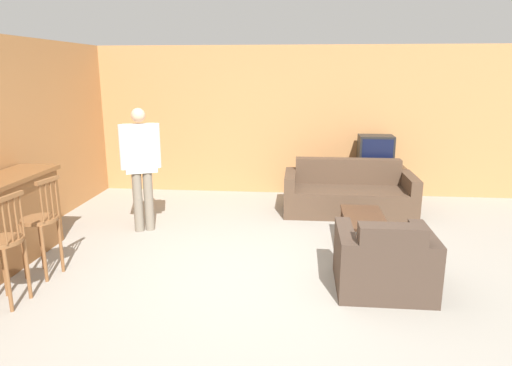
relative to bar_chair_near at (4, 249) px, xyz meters
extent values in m
plane|color=gray|center=(2.30, 0.73, -0.56)|extent=(24.00, 24.00, 0.00)
cube|color=#B27A47|center=(2.30, 4.39, 0.74)|extent=(9.40, 0.08, 2.60)
cube|color=#B27A47|center=(-0.92, 2.06, 0.74)|extent=(0.08, 8.66, 2.60)
cylinder|color=brown|center=(-0.02, 0.00, 0.08)|extent=(0.41, 0.41, 0.04)
cylinder|color=brown|center=(-0.13, 0.14, -0.25)|extent=(0.04, 0.04, 0.61)
cylinder|color=brown|center=(0.13, 0.12, -0.25)|extent=(0.04, 0.04, 0.61)
cylinder|color=brown|center=(0.10, -0.14, -0.25)|extent=(0.04, 0.04, 0.61)
cylinder|color=brown|center=(0.15, 0.10, 0.29)|extent=(0.02, 0.02, 0.39)
cylinder|color=brown|center=(0.15, 0.02, 0.29)|extent=(0.02, 0.02, 0.39)
cylinder|color=brown|center=(0.14, -0.05, 0.29)|extent=(0.02, 0.02, 0.39)
cylinder|color=brown|center=(0.13, -0.13, 0.29)|extent=(0.02, 0.02, 0.39)
cube|color=brown|center=(0.14, -0.01, 0.51)|extent=(0.07, 0.32, 0.04)
cylinder|color=brown|center=(-0.02, 0.63, 0.08)|extent=(0.44, 0.44, 0.04)
cylinder|color=brown|center=(-0.12, 0.79, -0.25)|extent=(0.04, 0.04, 0.61)
cylinder|color=brown|center=(-0.17, 0.53, -0.25)|extent=(0.04, 0.04, 0.61)
cylinder|color=brown|center=(0.14, 0.74, -0.25)|extent=(0.04, 0.04, 0.61)
cylinder|color=brown|center=(0.09, 0.48, -0.25)|extent=(0.04, 0.04, 0.61)
cylinder|color=brown|center=(0.16, 0.71, 0.29)|extent=(0.02, 0.02, 0.39)
cylinder|color=brown|center=(0.15, 0.64, 0.29)|extent=(0.02, 0.02, 0.39)
cylinder|color=brown|center=(0.13, 0.57, 0.29)|extent=(0.02, 0.02, 0.39)
cylinder|color=brown|center=(0.12, 0.49, 0.29)|extent=(0.02, 0.02, 0.39)
cube|color=brown|center=(0.14, 0.60, 0.51)|extent=(0.10, 0.32, 0.04)
cube|color=#4C3828|center=(3.50, 3.21, -0.36)|extent=(1.66, 0.89, 0.41)
cube|color=#4C3828|center=(3.50, 3.55, 0.05)|extent=(1.66, 0.22, 0.40)
cube|color=#4C3828|center=(2.59, 3.21, -0.25)|extent=(0.16, 0.89, 0.62)
cube|color=#4C3828|center=(4.41, 3.21, -0.25)|extent=(0.16, 0.89, 0.62)
cube|color=#423328|center=(3.59, 0.67, -0.36)|extent=(0.62, 0.85, 0.41)
cube|color=#423328|center=(3.59, 0.36, 0.04)|extent=(0.62, 0.22, 0.38)
cube|color=#423328|center=(3.98, 0.67, -0.25)|extent=(0.16, 0.85, 0.61)
cube|color=#423328|center=(3.20, 0.67, -0.25)|extent=(0.16, 0.85, 0.61)
cube|color=#472D1E|center=(3.54, 1.77, -0.16)|extent=(0.50, 0.97, 0.04)
cube|color=#472D1E|center=(3.32, 1.32, -0.37)|extent=(0.06, 0.06, 0.38)
cube|color=#472D1E|center=(3.75, 1.32, -0.37)|extent=(0.06, 0.06, 0.38)
cube|color=#472D1E|center=(3.32, 2.21, -0.37)|extent=(0.06, 0.06, 0.38)
cube|color=#472D1E|center=(3.75, 2.21, -0.37)|extent=(0.06, 0.06, 0.38)
cube|color=#513823|center=(3.99, 4.02, -0.25)|extent=(0.98, 0.50, 0.61)
cube|color=black|center=(3.99, 4.02, 0.31)|extent=(0.57, 0.41, 0.51)
cube|color=black|center=(3.99, 3.81, 0.31)|extent=(0.50, 0.01, 0.44)
cylinder|color=#756B5B|center=(0.66, 2.17, -0.14)|extent=(0.13, 0.13, 0.83)
cylinder|color=#756B5B|center=(0.53, 2.10, -0.14)|extent=(0.13, 0.13, 0.83)
cube|color=beige|center=(0.59, 2.14, 0.60)|extent=(0.45, 0.32, 0.66)
cylinder|color=beige|center=(0.80, 2.23, 0.63)|extent=(0.08, 0.08, 0.60)
cylinder|color=beige|center=(0.38, 2.04, 0.63)|extent=(0.08, 0.08, 0.60)
sphere|color=tan|center=(0.59, 2.14, 1.04)|extent=(0.19, 0.19, 0.19)
camera|label=1|loc=(2.72, -3.72, 1.61)|focal=32.00mm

